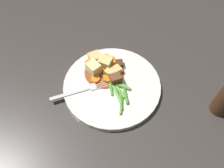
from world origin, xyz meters
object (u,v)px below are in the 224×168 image
(carrot_slice_7, at_px, (100,68))
(dinner_plate, at_px, (112,86))
(carrot_slice_5, at_px, (107,80))
(meat_chunk_1, at_px, (119,64))
(potato_chunk_1, at_px, (93,68))
(carrot_slice_6, at_px, (107,73))
(carrot_slice_1, at_px, (89,64))
(potato_chunk_4, at_px, (116,71))
(carrot_slice_0, at_px, (106,58))
(carrot_slice_4, at_px, (111,61))
(meat_chunk_0, at_px, (116,79))
(potato_chunk_2, at_px, (111,73))
(fork, at_px, (83,90))
(potato_chunk_0, at_px, (95,58))
(carrot_slice_3, at_px, (112,64))
(potato_chunk_3, at_px, (105,63))
(carrot_slice_2, at_px, (95,79))

(carrot_slice_7, bearing_deg, dinner_plate, 172.81)
(carrot_slice_5, distance_m, meat_chunk_1, 0.07)
(carrot_slice_7, bearing_deg, potato_chunk_1, 75.97)
(dinner_plate, distance_m, carrot_slice_6, 0.04)
(carrot_slice_1, height_order, potato_chunk_4, potato_chunk_4)
(carrot_slice_0, xyz_separation_m, potato_chunk_4, (-0.06, 0.01, 0.01))
(meat_chunk_1, bearing_deg, potato_chunk_1, 66.29)
(carrot_slice_4, distance_m, meat_chunk_0, 0.08)
(carrot_slice_6, relative_size, potato_chunk_2, 0.77)
(dinner_plate, height_order, carrot_slice_7, carrot_slice_7)
(potato_chunk_1, distance_m, potato_chunk_4, 0.07)
(fork, bearing_deg, carrot_slice_1, -50.02)
(dinner_plate, bearing_deg, potato_chunk_2, -37.94)
(dinner_plate, relative_size, carrot_slice_7, 10.06)
(fork, bearing_deg, carrot_slice_4, -78.67)
(potato_chunk_0, relative_size, meat_chunk_1, 1.48)
(carrot_slice_6, bearing_deg, potato_chunk_0, -5.09)
(meat_chunk_0, bearing_deg, potato_chunk_2, -10.00)
(potato_chunk_1, xyz_separation_m, potato_chunk_2, (-0.05, -0.03, -0.01))
(dinner_plate, distance_m, fork, 0.09)
(carrot_slice_1, xyz_separation_m, carrot_slice_4, (-0.03, -0.06, -0.00))
(potato_chunk_0, relative_size, potato_chunk_4, 1.23)
(carrot_slice_7, height_order, potato_chunk_4, potato_chunk_4)
(carrot_slice_5, distance_m, potato_chunk_2, 0.02)
(dinner_plate, distance_m, potato_chunk_4, 0.05)
(carrot_slice_7, distance_m, potato_chunk_0, 0.04)
(carrot_slice_4, bearing_deg, potato_chunk_2, 141.02)
(potato_chunk_0, distance_m, potato_chunk_2, 0.08)
(carrot_slice_6, height_order, potato_chunk_0, potato_chunk_0)
(carrot_slice_3, distance_m, carrot_slice_5, 0.06)
(carrot_slice_3, xyz_separation_m, meat_chunk_0, (-0.05, 0.03, 0.01))
(dinner_plate, distance_m, potato_chunk_2, 0.04)
(potato_chunk_1, xyz_separation_m, potato_chunk_3, (-0.01, -0.04, 0.00))
(potato_chunk_4, bearing_deg, carrot_slice_4, -19.85)
(carrot_slice_2, bearing_deg, carrot_slice_4, -73.68)
(carrot_slice_1, height_order, potato_chunk_3, potato_chunk_3)
(carrot_slice_6, relative_size, carrot_slice_7, 0.92)
(meat_chunk_0, bearing_deg, dinner_plate, 78.78)
(carrot_slice_0, relative_size, carrot_slice_6, 1.03)
(dinner_plate, bearing_deg, carrot_slice_1, 3.14)
(potato_chunk_2, bearing_deg, carrot_slice_2, 67.96)
(carrot_slice_4, distance_m, potato_chunk_3, 0.03)
(carrot_slice_3, distance_m, carrot_slice_4, 0.01)
(potato_chunk_1, relative_size, potato_chunk_4, 1.31)
(potato_chunk_0, bearing_deg, carrot_slice_5, 163.26)
(dinner_plate, bearing_deg, fork, 62.67)
(carrot_slice_2, distance_m, carrot_slice_4, 0.08)
(meat_chunk_1, bearing_deg, carrot_slice_6, 89.02)
(carrot_slice_1, xyz_separation_m, potato_chunk_2, (-0.07, -0.02, 0.01))
(carrot_slice_6, bearing_deg, carrot_slice_4, -53.73)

